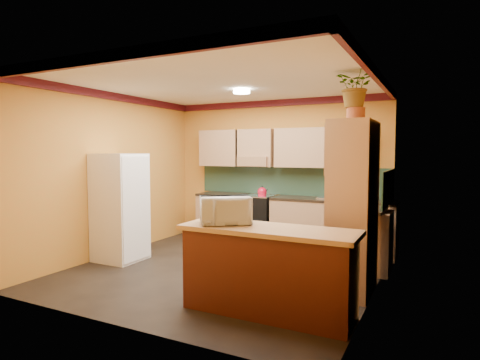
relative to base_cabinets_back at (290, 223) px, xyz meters
The scene contains 15 objects.
room_shell 2.27m from the base_cabinets_back, 103.20° to the right, with size 4.24×4.24×2.72m.
base_cabinets_back is the anchor object (origin of this frame).
countertop_back 0.46m from the base_cabinets_back, 90.00° to the right, with size 3.65×0.62×0.04m, color black.
stove 0.63m from the base_cabinets_back, behind, with size 0.58×0.58×0.91m, color black.
kettle 0.77m from the base_cabinets_back, behind, with size 0.17×0.17×0.18m, color red, non-canonical shape.
sink 0.92m from the base_cabinets_back, ahead, with size 0.48×0.40×0.03m, color silver.
base_cabinets_right 1.68m from the base_cabinets_back, 31.88° to the right, with size 0.60×0.80×0.88m, color tan.
countertop_right 1.74m from the base_cabinets_back, 31.88° to the right, with size 0.62×0.80×0.04m, color black.
fridge 2.97m from the base_cabinets_back, 136.37° to the right, with size 0.68×0.66×1.70m, color white.
pantry 2.45m from the base_cabinets_back, 51.54° to the right, with size 0.48×0.90×2.10m, color tan.
fern_pot 2.91m from the base_cabinets_back, 50.78° to the right, with size 0.22×0.22×0.16m, color brown.
fern 3.12m from the base_cabinets_back, 50.78° to the right, with size 0.46×0.40×0.51m, color tan.
breakfast_bar 3.06m from the base_cabinets_back, 74.70° to the right, with size 1.80×0.55×0.88m, color #481510.
bar_top 3.09m from the base_cabinets_back, 74.70° to the right, with size 1.90×0.65×0.05m, color tan.
microwave 3.03m from the base_cabinets_back, 84.36° to the right, with size 0.55×0.37×0.30m, color white.
Camera 1 is at (2.80, -5.01, 1.72)m, focal length 30.00 mm.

